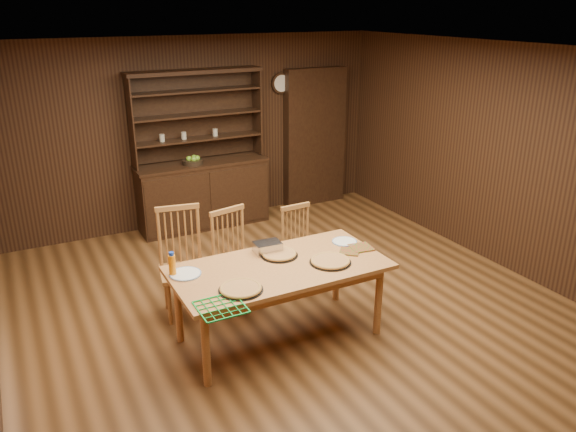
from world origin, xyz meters
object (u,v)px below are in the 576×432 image
china_hutch (202,185)px  chair_left (182,257)px  chair_center (234,255)px  dining_table (279,273)px  juice_bottle (172,265)px  chair_right (299,244)px

china_hutch → chair_left: size_ratio=1.95×
chair_center → dining_table: bearing=-93.4°
china_hutch → chair_left: 2.39m
china_hutch → juice_bottle: size_ratio=9.70×
china_hutch → dining_table: size_ratio=1.11×
dining_table → chair_left: bearing=125.1°
chair_left → chair_right: (1.33, -0.03, -0.11)m
china_hutch → chair_right: 2.24m
china_hutch → chair_left: china_hutch is taller
dining_table → chair_left: 1.12m
china_hutch → chair_right: (0.35, -2.21, -0.11)m
chair_right → juice_bottle: juice_bottle is taller
chair_center → juice_bottle: size_ratio=4.66×
china_hutch → chair_center: (-0.47, -2.29, -0.04)m
china_hutch → juice_bottle: 3.11m
chair_left → chair_center: 0.53m
chair_center → juice_bottle: bearing=-157.9°
dining_table → chair_right: size_ratio=2.12×
china_hutch → dining_table: 3.11m
chair_left → chair_center: size_ratio=1.07×
chair_left → chair_right: chair_left is taller
chair_left → dining_table: bearing=-44.5°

